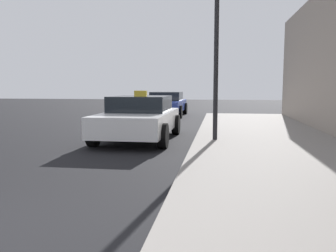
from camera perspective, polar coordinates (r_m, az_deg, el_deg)
name	(u,v)px	position (r m, az deg, el deg)	size (l,w,h in m)	color
street_lamp	(217,18)	(9.31, 8.04, 17.25)	(0.36, 0.36, 4.63)	black
car_white	(140,118)	(10.12, -4.70, 1.39)	(2.05, 4.11, 1.43)	white
car_blue	(166,104)	(18.49, -0.28, 3.70)	(1.99, 4.18, 1.27)	#233899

